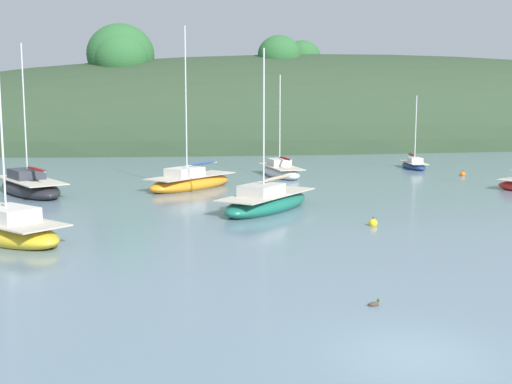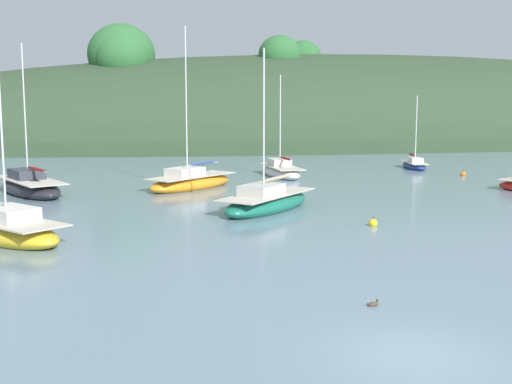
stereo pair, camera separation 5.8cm
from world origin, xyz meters
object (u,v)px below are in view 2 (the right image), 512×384
sailboat_teal_outer (267,202)px  mooring_buoy_channel (373,223)px  sailboat_grey_yawl (191,182)px  mooring_buoy_outer (463,174)px  duck_lone_right (373,304)px  sailboat_cream_ketch (414,165)px  sailboat_blue_center (3,230)px  sailboat_black_sloop (30,187)px  sailboat_red_portside (281,171)px

sailboat_teal_outer → mooring_buoy_channel: size_ratio=16.80×
sailboat_grey_yawl → mooring_buoy_outer: size_ratio=20.60×
sailboat_teal_outer → duck_lone_right: sailboat_teal_outer is taller
sailboat_grey_yawl → mooring_buoy_channel: 16.71m
sailboat_cream_ketch → sailboat_teal_outer: sailboat_teal_outer is taller
sailboat_teal_outer → sailboat_blue_center: bearing=-158.2°
sailboat_black_sloop → duck_lone_right: size_ratio=23.17×
mooring_buoy_outer → sailboat_cream_ketch: bearing=104.5°
sailboat_black_sloop → sailboat_cream_ketch: sailboat_black_sloop is taller
duck_lone_right → sailboat_teal_outer: bearing=88.7°
mooring_buoy_outer → sailboat_red_portside: bearing=169.5°
sailboat_grey_yawl → sailboat_teal_outer: bearing=-71.2°
sailboat_grey_yawl → sailboat_blue_center: bearing=-123.2°
duck_lone_right → sailboat_black_sloop: bearing=116.9°
sailboat_black_sloop → mooring_buoy_outer: (32.36, 3.70, -0.35)m
sailboat_red_portside → sailboat_cream_ketch: 13.11m
sailboat_red_portside → duck_lone_right: size_ratio=19.10×
sailboat_black_sloop → sailboat_grey_yawl: sailboat_grey_yawl is taller
sailboat_cream_ketch → sailboat_grey_yawl: size_ratio=0.58×
sailboat_cream_ketch → sailboat_teal_outer: size_ratio=0.71×
sailboat_grey_yawl → mooring_buoy_outer: sailboat_grey_yawl is taller
duck_lone_right → sailboat_grey_yawl: bearing=96.1°
sailboat_black_sloop → sailboat_teal_outer: sailboat_black_sloop is taller
sailboat_blue_center → sailboat_grey_yawl: 17.70m
mooring_buoy_channel → sailboat_red_portside: bearing=89.2°
sailboat_grey_yawl → duck_lone_right: sailboat_grey_yawl is taller
sailboat_red_portside → mooring_buoy_outer: 14.46m
sailboat_cream_ketch → sailboat_teal_outer: (-17.15, -18.57, 0.14)m
sailboat_teal_outer → mooring_buoy_outer: sailboat_teal_outer is taller
sailboat_blue_center → sailboat_teal_outer: size_ratio=1.09×
sailboat_red_portside → sailboat_teal_outer: size_ratio=0.90×
sailboat_cream_ketch → sailboat_blue_center: bearing=-141.7°
sailboat_red_portside → duck_lone_right: (-4.82, -32.58, -0.35)m
sailboat_red_portside → sailboat_cream_ketch: sailboat_red_portside is taller
sailboat_black_sloop → sailboat_grey_yawl: 10.44m
sailboat_cream_ketch → sailboat_grey_yawl: 22.30m
mooring_buoy_channel → duck_lone_right: size_ratio=1.27×
sailboat_red_portside → sailboat_black_sloop: bearing=-160.8°
sailboat_black_sloop → sailboat_blue_center: size_ratio=0.99×
sailboat_black_sloop → sailboat_red_portside: 19.21m
duck_lone_right → mooring_buoy_outer: bearing=57.6°
sailboat_cream_ketch → mooring_buoy_outer: 6.02m
sailboat_blue_center → mooring_buoy_outer: 36.36m
sailboat_blue_center → mooring_buoy_channel: sailboat_blue_center is taller
mooring_buoy_channel → duck_lone_right: 12.71m
sailboat_blue_center → mooring_buoy_outer: bearing=29.5°
sailboat_teal_outer → mooring_buoy_outer: 22.59m
sailboat_red_portside → sailboat_teal_outer: 16.00m
sailboat_blue_center → sailboat_teal_outer: sailboat_blue_center is taller
sailboat_teal_outer → duck_lone_right: 17.22m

